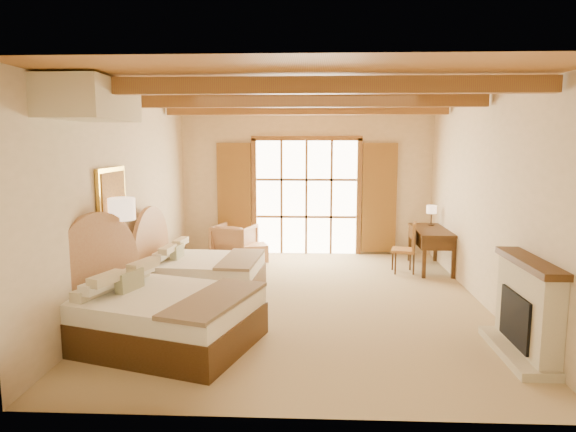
# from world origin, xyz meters

# --- Properties ---
(floor) EXTENTS (7.00, 7.00, 0.00)m
(floor) POSITION_xyz_m (0.00, 0.00, 0.00)
(floor) COLOR tan
(floor) RESTS_ON ground
(wall_back) EXTENTS (5.50, 0.00, 5.50)m
(wall_back) POSITION_xyz_m (0.00, 3.50, 1.60)
(wall_back) COLOR beige
(wall_back) RESTS_ON ground
(wall_left) EXTENTS (0.00, 7.00, 7.00)m
(wall_left) POSITION_xyz_m (-2.75, 0.00, 1.60)
(wall_left) COLOR beige
(wall_left) RESTS_ON ground
(wall_right) EXTENTS (0.00, 7.00, 7.00)m
(wall_right) POSITION_xyz_m (2.75, 0.00, 1.60)
(wall_right) COLOR beige
(wall_right) RESTS_ON ground
(ceiling) EXTENTS (7.00, 7.00, 0.00)m
(ceiling) POSITION_xyz_m (0.00, 0.00, 3.20)
(ceiling) COLOR #BB793A
(ceiling) RESTS_ON ground
(ceiling_beams) EXTENTS (5.39, 4.60, 0.18)m
(ceiling_beams) POSITION_xyz_m (0.00, 0.00, 3.08)
(ceiling_beams) COLOR brown
(ceiling_beams) RESTS_ON ceiling
(french_doors) EXTENTS (3.95, 0.08, 2.60)m
(french_doors) POSITION_xyz_m (0.00, 3.44, 1.25)
(french_doors) COLOR white
(french_doors) RESTS_ON ground
(fireplace) EXTENTS (0.46, 1.40, 1.16)m
(fireplace) POSITION_xyz_m (2.60, -2.00, 0.51)
(fireplace) COLOR beige
(fireplace) RESTS_ON ground
(painting) EXTENTS (0.06, 0.95, 0.75)m
(painting) POSITION_xyz_m (-2.70, -0.75, 1.75)
(painting) COLOR gold
(painting) RESTS_ON wall_left
(canopy_valance) EXTENTS (0.70, 1.40, 0.45)m
(canopy_valance) POSITION_xyz_m (-2.40, -2.00, 2.95)
(canopy_valance) COLOR beige
(canopy_valance) RESTS_ON ceiling
(bed_near) EXTENTS (2.56, 2.16, 1.39)m
(bed_near) POSITION_xyz_m (-1.85, -1.84, 0.42)
(bed_near) COLOR #472C15
(bed_near) RESTS_ON floor
(bed_far) EXTENTS (1.98, 1.56, 1.24)m
(bed_far) POSITION_xyz_m (-1.81, 0.37, 0.38)
(bed_far) COLOR #472C15
(bed_far) RESTS_ON floor
(nightstand) EXTENTS (0.57, 0.57, 0.54)m
(nightstand) POSITION_xyz_m (-2.45, -0.58, 0.27)
(nightstand) COLOR #472C15
(nightstand) RESTS_ON floor
(floor_lamp) EXTENTS (0.36, 0.36, 1.72)m
(floor_lamp) POSITION_xyz_m (-2.50, -0.94, 1.46)
(floor_lamp) COLOR #332319
(floor_lamp) RESTS_ON floor
(armchair) EXTENTS (0.99, 1.01, 0.75)m
(armchair) POSITION_xyz_m (-1.52, 2.83, 0.37)
(armchair) COLOR #A17250
(armchair) RESTS_ON floor
(ottoman) EXTENTS (0.61, 0.61, 0.35)m
(ottoman) POSITION_xyz_m (-1.07, 2.66, 0.18)
(ottoman) COLOR tan
(ottoman) RESTS_ON floor
(desk) EXTENTS (0.66, 1.50, 0.80)m
(desk) POSITION_xyz_m (2.44, 2.11, 0.43)
(desk) COLOR #472C15
(desk) RESTS_ON floor
(desk_chair) EXTENTS (0.52, 0.52, 0.97)m
(desk_chair) POSITION_xyz_m (1.89, 1.83, 0.30)
(desk_chair) COLOR #AB6836
(desk_chair) RESTS_ON floor
(desk_lamp) EXTENTS (0.20, 0.20, 0.41)m
(desk_lamp) POSITION_xyz_m (2.54, 2.55, 1.11)
(desk_lamp) COLOR #332319
(desk_lamp) RESTS_ON desk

